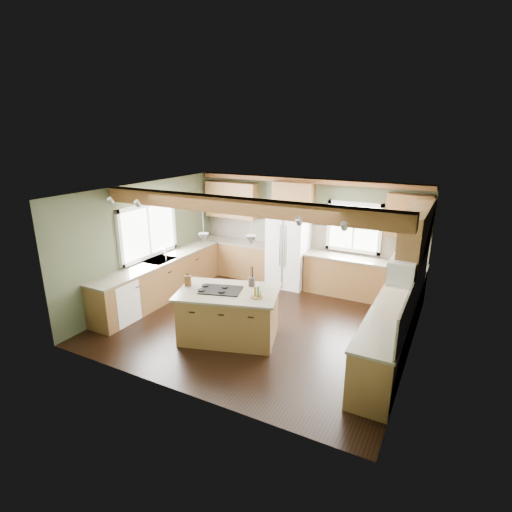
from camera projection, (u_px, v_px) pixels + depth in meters
The scene contains 37 objects.
floor at pixel (259, 322), 7.94m from camera, with size 5.60×5.60×0.00m, color black.
ceiling at pixel (260, 192), 7.16m from camera, with size 5.60×5.60×0.00m, color silver.
wall_back at pixel (306, 232), 9.66m from camera, with size 5.60×5.60×0.00m, color #434C36.
wall_left at pixel (146, 242), 8.79m from camera, with size 5.00×5.00×0.00m, color #434C36.
wall_right at pixel (417, 286), 6.31m from camera, with size 5.00×5.00×0.00m, color #434C36.
ceiling_beam at pixel (238, 206), 6.53m from camera, with size 5.55×0.26×0.26m, color #543118.
soffit_trim at pixel (307, 181), 9.20m from camera, with size 5.55×0.20×0.10m, color #543118.
backsplash_back at pixel (306, 236), 9.67m from camera, with size 5.58×0.03×0.58m, color brown.
backsplash_right at pixel (415, 290), 6.38m from camera, with size 0.03×3.70×0.58m, color brown.
base_cab_back_left at pixel (237, 258), 10.46m from camera, with size 2.02×0.60×0.88m, color brown.
counter_back_left at pixel (237, 242), 10.32m from camera, with size 2.06×0.64×0.04m, color #453F32.
base_cab_back_right at pixel (362, 279), 9.01m from camera, with size 2.62×0.60×0.88m, color brown.
counter_back_right at pixel (364, 260), 8.87m from camera, with size 2.66×0.64×0.04m, color #453F32.
base_cab_left at pixel (161, 280), 8.96m from camera, with size 0.60×3.70×0.88m, color brown.
counter_left at pixel (160, 261), 8.82m from camera, with size 0.64×3.74×0.04m, color #453F32.
base_cab_right at pixel (392, 329), 6.74m from camera, with size 0.60×3.70×0.88m, color brown.
counter_right at pixel (395, 304), 6.60m from camera, with size 0.64×3.74×0.04m, color #453F32.
upper_cab_back_left at pixel (232, 200), 10.20m from camera, with size 1.40×0.35×0.90m, color brown.
upper_cab_over_fridge at pixel (293, 197), 9.39m from camera, with size 0.96×0.35×0.70m, color brown.
upper_cab_right at pixel (417, 233), 6.95m from camera, with size 0.35×2.20×0.90m, color brown.
upper_cab_back_corner at pixel (409, 216), 8.30m from camera, with size 0.90×0.35×0.90m, color brown.
window_left at pixel (148, 231), 8.75m from camera, with size 0.04×1.60×1.05m, color white.
window_back at pixel (354, 227), 9.06m from camera, with size 1.10×0.04×1.00m, color white.
sink at pixel (160, 260), 8.82m from camera, with size 0.50×0.65×0.03m, color #262628.
faucet at pixel (166, 255), 8.69m from camera, with size 0.02×0.02×0.28m, color #B2B2B7.
dishwasher at pixel (118, 301), 7.86m from camera, with size 0.60×0.60×0.84m, color white.
oven at pixel (375, 368), 5.65m from camera, with size 0.60×0.72×0.84m, color white.
microwave at pixel (403, 270), 6.29m from camera, with size 0.40×0.70×0.38m, color white.
pendant_left at pixel (204, 238), 6.88m from camera, with size 0.18×0.18×0.16m, color #B2B2B7.
pendant_right at pixel (251, 240), 6.73m from camera, with size 0.18×0.18×0.16m, color #B2B2B7.
refrigerator at pixel (288, 250), 9.59m from camera, with size 0.90×0.74×1.80m, color white.
island at pixel (229, 315), 7.24m from camera, with size 1.67×1.02×0.88m, color brown.
island_top at pixel (228, 292), 7.10m from camera, with size 1.78×1.13×0.04m, color #453F32.
cooktop at pixel (221, 290), 7.12m from camera, with size 0.72×0.48×0.02m, color black.
knife_block at pixel (188, 281), 7.32m from camera, with size 0.12×0.09×0.19m, color brown.
utensil_crock at pixel (252, 282), 7.30m from camera, with size 0.13×0.13×0.17m, color #463C38.
bottle_tray at pixel (257, 292), 6.80m from camera, with size 0.22×0.22×0.20m, color brown, non-canonical shape.
Camera 1 is at (3.27, -6.38, 3.65)m, focal length 28.00 mm.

